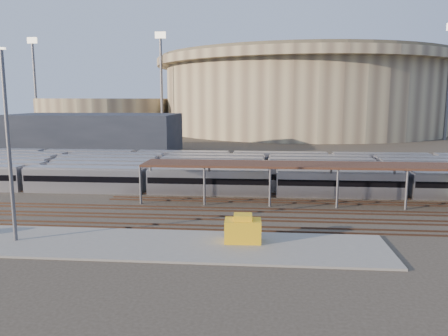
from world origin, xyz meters
name	(u,v)px	position (x,y,z in m)	size (l,w,h in m)	color
ground	(199,207)	(0.00, 0.00, 0.00)	(420.00, 420.00, 0.00)	#383026
apron	(125,244)	(-5.00, -15.00, 0.10)	(50.00, 9.00, 0.20)	gray
subway_trains	(227,171)	(2.19, 18.50, 1.80)	(130.71, 23.90, 3.60)	#ABABB0
inspection_shed	(368,167)	(22.00, 4.00, 4.98)	(60.30, 6.00, 5.30)	#5C5D61
empty_tracks	(193,217)	(0.00, -5.00, 0.09)	(170.00, 9.62, 0.18)	#4C3323
stadium	(302,93)	(25.00, 140.00, 16.47)	(124.00, 124.00, 32.50)	tan
secondary_arena	(104,115)	(-60.00, 130.00, 7.00)	(56.00, 56.00, 14.00)	tan
service_building	(95,134)	(-35.00, 55.00, 5.00)	(42.00, 20.00, 10.00)	#1E232D
floodlight_0	(161,81)	(-30.00, 110.00, 20.65)	(4.00, 1.00, 38.40)	#5C5D61
floodlight_1	(35,82)	(-85.00, 120.00, 20.65)	(4.00, 1.00, 38.40)	#5C5D61
floodlight_3	(225,85)	(-10.00, 160.00, 20.65)	(4.00, 1.00, 38.40)	#5C5D61
yard_light_pole	(9,146)	(-15.89, -15.21, 9.45)	(0.82, 0.36, 18.34)	#5C5D61
yellow_equipment	(243,231)	(6.29, -13.72, 1.29)	(3.49, 2.18, 2.18)	yellow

